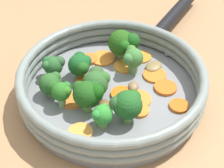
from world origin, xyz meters
TOP-DOWN VIEW (x-y plane):
  - ground_plane at (0.00, 0.00)m, footprint 4.00×4.00m
  - skillet at (0.00, 0.00)m, footprint 0.29×0.29m
  - skillet_rim_wall at (0.00, 0.00)m, footprint 0.30×0.30m
  - skillet_handle at (-0.24, 0.09)m, footprint 0.22×0.10m
  - skillet_rivet_left at (-0.11, 0.08)m, footprint 0.01×0.01m
  - skillet_rivet_right at (-0.14, 0.01)m, footprint 0.01×0.01m
  - carrot_slice_0 at (-0.10, 0.04)m, footprint 0.04×0.04m
  - carrot_slice_1 at (-0.05, 0.07)m, footprint 0.05×0.05m
  - carrot_slice_2 at (0.01, 0.02)m, footprint 0.04×0.04m
  - carrot_slice_3 at (0.02, 0.11)m, footprint 0.04×0.04m
  - carrot_slice_4 at (-0.02, 0.09)m, footprint 0.04×0.04m
  - carrot_slice_5 at (0.04, 0.05)m, footprint 0.04×0.04m
  - carrot_slice_6 at (0.01, 0.04)m, footprint 0.06×0.06m
  - carrot_slice_7 at (0.04, -0.06)m, footprint 0.04×0.04m
  - carrot_slice_8 at (-0.07, -0.06)m, footprint 0.04×0.04m
  - carrot_slice_9 at (-0.08, -0.03)m, footprint 0.06×0.06m
  - carrot_slice_10 at (0.10, -0.03)m, footprint 0.05×0.05m
  - carrot_slice_11 at (-0.01, -0.04)m, footprint 0.04×0.04m
  - carrot_slice_12 at (-0.07, 0.01)m, footprint 0.05×0.05m
  - broccoli_floret_0 at (0.08, -0.00)m, footprint 0.03×0.03m
  - broccoli_floret_1 at (0.01, -0.02)m, footprint 0.05×0.04m
  - broccoli_floret_2 at (0.03, -0.09)m, footprint 0.04×0.04m
  - broccoli_floret_3 at (-0.05, 0.03)m, footprint 0.04×0.03m
  - broccoli_floret_4 at (-0.09, 0.01)m, footprint 0.05×0.05m
  - broccoli_floret_5 at (0.06, 0.03)m, footprint 0.05×0.05m
  - broccoli_floret_6 at (-0.02, -0.10)m, footprint 0.03×0.04m
  - broccoli_floret_7 at (0.05, -0.07)m, footprint 0.03×0.03m
  - broccoli_floret_8 at (0.05, -0.03)m, footprint 0.04×0.05m
  - broccoli_floret_9 at (-0.02, -0.06)m, footprint 0.04×0.04m
  - mushroom_piece_0 at (0.04, -0.01)m, footprint 0.02×0.02m
  - mushroom_piece_1 at (-0.07, 0.06)m, footprint 0.04×0.04m
  - mushroom_piece_2 at (-0.01, 0.03)m, footprint 0.03×0.02m

SIDE VIEW (x-z plane):
  - ground_plane at x=0.00m, z-range 0.00..0.00m
  - skillet at x=0.00m, z-range 0.00..0.02m
  - carrot_slice_0 at x=-0.10m, z-range 0.02..0.02m
  - carrot_slice_12 at x=-0.07m, z-range 0.02..0.02m
  - carrot_slice_10 at x=0.10m, z-range 0.02..0.02m
  - carrot_slice_6 at x=0.01m, z-range 0.02..0.02m
  - carrot_slice_9 at x=-0.08m, z-range 0.02..0.02m
  - carrot_slice_1 at x=-0.05m, z-range 0.02..0.02m
  - carrot_slice_7 at x=0.04m, z-range 0.02..0.02m
  - carrot_slice_5 at x=0.04m, z-range 0.02..0.02m
  - carrot_slice_11 at x=-0.01m, z-range 0.02..0.02m
  - carrot_slice_3 at x=0.02m, z-range 0.02..0.02m
  - carrot_slice_4 at x=-0.02m, z-range 0.02..0.02m
  - carrot_slice_2 at x=0.01m, z-range 0.02..0.02m
  - carrot_slice_8 at x=-0.07m, z-range 0.02..0.02m
  - skillet_rivet_left at x=-0.11m, z-range 0.02..0.03m
  - skillet_rivet_right at x=-0.14m, z-range 0.02..0.03m
  - mushroom_piece_1 at x=-0.07m, z-range 0.02..0.03m
  - mushroom_piece_0 at x=0.04m, z-range 0.02..0.03m
  - mushroom_piece_2 at x=-0.01m, z-range 0.02..0.03m
  - skillet_handle at x=-0.24m, z-range 0.02..0.04m
  - broccoli_floret_0 at x=0.08m, z-range 0.02..0.06m
  - skillet_rim_wall at x=0.00m, z-range 0.02..0.06m
  - broccoli_floret_2 at x=0.03m, z-range 0.02..0.06m
  - broccoli_floret_6 at x=-0.02m, z-range 0.02..0.06m
  - broccoli_floret_1 at x=0.01m, z-range 0.02..0.07m
  - broccoli_floret_9 at x=-0.02m, z-range 0.02..0.07m
  - broccoli_floret_7 at x=0.05m, z-range 0.02..0.07m
  - broccoli_floret_3 at x=-0.05m, z-range 0.02..0.07m
  - broccoli_floret_5 at x=0.06m, z-range 0.02..0.07m
  - broccoli_floret_8 at x=0.05m, z-range 0.02..0.08m
  - broccoli_floret_4 at x=-0.09m, z-range 0.02..0.08m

